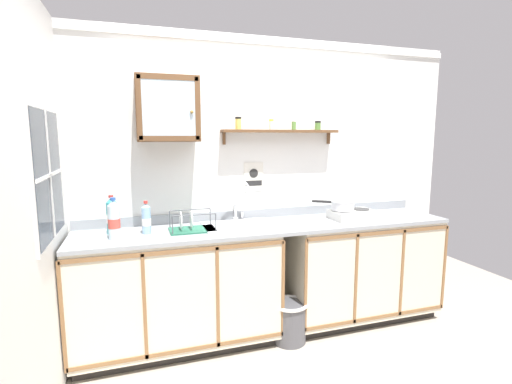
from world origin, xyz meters
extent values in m
plane|color=#9E9384|center=(0.00, 0.00, 0.00)|extent=(6.13, 6.13, 0.00)
cube|color=white|center=(0.00, 0.74, 1.25)|extent=(3.73, 0.05, 2.50)
cube|color=white|center=(0.00, 0.71, 2.45)|extent=(3.73, 0.02, 0.05)
cube|color=white|center=(-1.59, -0.24, 1.25)|extent=(0.05, 3.51, 2.50)
cube|color=black|center=(-0.78, 0.46, 0.04)|extent=(1.51, 0.51, 0.08)
cube|color=beige|center=(-0.78, 0.43, 0.50)|extent=(1.54, 0.57, 0.83)
cube|color=brown|center=(-0.78, 0.14, 0.87)|extent=(1.54, 0.01, 0.03)
cube|color=brown|center=(-0.78, 0.14, 0.13)|extent=(1.54, 0.01, 0.03)
cube|color=brown|center=(-1.55, 0.14, 0.50)|extent=(0.02, 0.01, 0.77)
cube|color=brown|center=(-1.03, 0.14, 0.50)|extent=(0.02, 0.01, 0.77)
cube|color=brown|center=(-0.52, 0.14, 0.50)|extent=(0.02, 0.01, 0.77)
cube|color=brown|center=(-0.01, 0.14, 0.50)|extent=(0.02, 0.01, 0.77)
cube|color=black|center=(0.86, 0.46, 0.04)|extent=(1.34, 0.51, 0.08)
cube|color=beige|center=(0.86, 0.43, 0.50)|extent=(1.36, 0.57, 0.83)
cube|color=brown|center=(0.86, 0.14, 0.87)|extent=(1.36, 0.01, 0.03)
cube|color=brown|center=(0.86, 0.14, 0.13)|extent=(1.36, 0.01, 0.03)
cube|color=brown|center=(0.18, 0.14, 0.50)|extent=(0.02, 0.01, 0.77)
cube|color=brown|center=(0.64, 0.14, 0.50)|extent=(0.02, 0.01, 0.77)
cube|color=brown|center=(1.09, 0.14, 0.50)|extent=(0.02, 0.01, 0.77)
cube|color=brown|center=(1.55, 0.14, 0.50)|extent=(0.02, 0.01, 0.77)
cube|color=gray|center=(0.00, 0.43, 0.93)|extent=(3.09, 0.60, 0.03)
cube|color=gray|center=(0.00, 0.70, 0.98)|extent=(3.09, 0.02, 0.08)
cube|color=silver|center=(-0.27, 0.45, 0.95)|extent=(0.57, 0.42, 0.01)
cube|color=slate|center=(-0.27, 0.45, 0.84)|extent=(0.49, 0.34, 0.01)
cube|color=slate|center=(-0.27, 0.62, 0.89)|extent=(0.49, 0.01, 0.11)
cube|color=slate|center=(-0.27, 0.27, 0.89)|extent=(0.49, 0.01, 0.11)
cylinder|color=#4C4C51|center=(-0.27, 0.45, 0.84)|extent=(0.04, 0.04, 0.01)
cylinder|color=silver|center=(-0.24, 0.68, 0.95)|extent=(0.05, 0.05, 0.02)
cylinder|color=silver|center=(-0.24, 0.68, 1.08)|extent=(0.02, 0.02, 0.24)
torus|color=silver|center=(-0.24, 0.58, 1.20)|extent=(0.21, 0.02, 0.21)
cylinder|color=silver|center=(-0.18, 0.68, 0.99)|extent=(0.02, 0.02, 0.05)
cube|color=silver|center=(0.76, 0.41, 0.98)|extent=(0.38, 0.27, 0.07)
cylinder|color=#2D2D2D|center=(0.66, 0.43, 1.02)|extent=(0.15, 0.15, 0.01)
cylinder|color=#2D2D2D|center=(0.85, 0.43, 1.02)|extent=(0.15, 0.15, 0.01)
cylinder|color=black|center=(0.66, 0.29, 0.98)|extent=(0.03, 0.02, 0.03)
cylinder|color=black|center=(0.85, 0.29, 0.98)|extent=(0.03, 0.02, 0.03)
cylinder|color=silver|center=(0.66, 0.43, 1.06)|extent=(0.20, 0.20, 0.08)
torus|color=silver|center=(0.66, 0.43, 1.10)|extent=(0.21, 0.21, 0.01)
cylinder|color=black|center=(0.51, 0.53, 1.09)|extent=(0.15, 0.12, 0.02)
cylinder|color=teal|center=(-1.23, 0.51, 1.06)|extent=(0.08, 0.08, 0.24)
cone|color=teal|center=(-1.23, 0.51, 1.20)|extent=(0.07, 0.07, 0.03)
cylinder|color=red|center=(-1.23, 0.51, 1.22)|extent=(0.03, 0.03, 0.02)
cylinder|color=white|center=(-1.23, 0.51, 1.06)|extent=(0.08, 0.08, 0.07)
cylinder|color=#8CB7E0|center=(-0.99, 0.43, 1.04)|extent=(0.07, 0.07, 0.20)
cone|color=#8CB7E0|center=(-0.99, 0.43, 1.16)|extent=(0.06, 0.06, 0.03)
cylinder|color=red|center=(-0.99, 0.43, 1.18)|extent=(0.03, 0.03, 0.02)
cylinder|color=white|center=(-0.99, 0.43, 1.03)|extent=(0.07, 0.07, 0.06)
cylinder|color=silver|center=(-1.21, 0.34, 1.06)|extent=(0.08, 0.08, 0.24)
cone|color=silver|center=(-1.21, 0.34, 1.20)|extent=(0.08, 0.08, 0.04)
cylinder|color=#2D59B2|center=(-1.21, 0.34, 1.23)|extent=(0.04, 0.04, 0.02)
cylinder|color=#D84C3F|center=(-1.21, 0.34, 1.06)|extent=(0.08, 0.08, 0.07)
cube|color=#26664C|center=(-0.65, 0.42, 0.95)|extent=(0.35, 0.23, 0.01)
cylinder|color=#4C4F54|center=(-0.81, 0.31, 1.02)|extent=(0.01, 0.01, 0.13)
cylinder|color=#4C4F54|center=(-0.49, 0.31, 1.02)|extent=(0.01, 0.01, 0.13)
cylinder|color=#4C4F54|center=(-0.81, 0.53, 1.02)|extent=(0.01, 0.01, 0.13)
cylinder|color=#4C4F54|center=(-0.49, 0.53, 1.02)|extent=(0.01, 0.01, 0.13)
cylinder|color=#4C4F54|center=(-0.65, 0.31, 1.09)|extent=(0.32, 0.01, 0.01)
cylinder|color=#4C4F54|center=(-0.65, 0.53, 1.09)|extent=(0.32, 0.01, 0.01)
cylinder|color=white|center=(-0.74, 0.42, 1.03)|extent=(0.01, 0.14, 0.14)
cylinder|color=white|center=(-0.66, 0.42, 1.03)|extent=(0.01, 0.13, 0.13)
cube|color=brown|center=(-0.80, 0.57, 1.86)|extent=(0.46, 0.28, 0.49)
cube|color=silver|center=(-0.80, 0.43, 1.86)|extent=(0.38, 0.01, 0.40)
cube|color=brown|center=(-1.01, 0.43, 1.86)|extent=(0.04, 0.01, 0.46)
cube|color=brown|center=(-0.59, 0.43, 1.86)|extent=(0.04, 0.01, 0.46)
cube|color=brown|center=(-0.80, 0.43, 2.08)|extent=(0.44, 0.01, 0.04)
cube|color=brown|center=(-0.80, 0.43, 1.65)|extent=(0.44, 0.01, 0.04)
sphere|color=olive|center=(-0.64, 0.42, 1.84)|extent=(0.02, 0.02, 0.02)
cube|color=brown|center=(0.16, 0.64, 1.71)|extent=(1.04, 0.14, 0.02)
cube|color=brown|center=(-0.33, 0.70, 1.64)|extent=(0.02, 0.03, 0.10)
cube|color=brown|center=(0.65, 0.70, 1.64)|extent=(0.02, 0.03, 0.10)
cylinder|color=#E0C659|center=(-0.22, 0.63, 1.76)|extent=(0.05, 0.05, 0.09)
cylinder|color=black|center=(-0.22, 0.63, 1.81)|extent=(0.05, 0.05, 0.02)
cylinder|color=silver|center=(0.07, 0.63, 1.75)|extent=(0.04, 0.04, 0.07)
cylinder|color=yellow|center=(0.07, 0.63, 1.80)|extent=(0.04, 0.04, 0.02)
cylinder|color=#598C3F|center=(0.28, 0.65, 1.75)|extent=(0.04, 0.04, 0.07)
cylinder|color=white|center=(0.28, 0.65, 1.80)|extent=(0.04, 0.04, 0.02)
cylinder|color=#598C3F|center=(0.52, 0.65, 1.75)|extent=(0.05, 0.05, 0.06)
cylinder|color=black|center=(0.52, 0.65, 1.79)|extent=(0.05, 0.05, 0.02)
cube|color=silver|center=(-0.07, 0.71, 1.31)|extent=(0.17, 0.01, 0.25)
cube|color=#262626|center=(-0.07, 0.70, 1.26)|extent=(0.15, 0.00, 0.04)
cylinder|color=#262626|center=(-0.07, 0.70, 1.34)|extent=(0.08, 0.00, 0.08)
cube|color=#262D38|center=(-1.55, 0.13, 1.43)|extent=(0.01, 0.73, 0.77)
cube|color=white|center=(-1.56, 0.13, 1.43)|extent=(0.02, 0.77, 0.82)
cube|color=white|center=(-1.55, 0.13, 1.43)|extent=(0.01, 0.02, 0.77)
cube|color=white|center=(-1.55, 0.13, 1.43)|extent=(0.01, 0.73, 0.02)
cylinder|color=#4C4C51|center=(0.09, 0.23, 0.16)|extent=(0.27, 0.27, 0.33)
torus|color=white|center=(0.09, 0.23, 0.33)|extent=(0.30, 0.30, 0.03)
camera|label=1|loc=(-1.06, -2.43, 1.66)|focal=26.52mm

